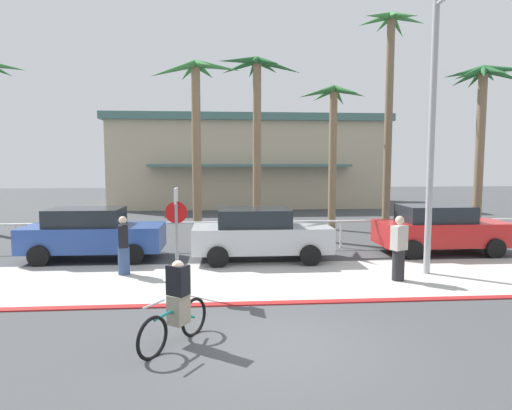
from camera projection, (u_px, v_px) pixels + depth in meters
name	position (u px, v px, depth m)	size (l,w,h in m)	color
ground_plane	(245.00, 242.00, 17.53)	(80.00, 80.00, 0.00)	#424447
sidewalk_strip	(256.00, 280.00, 11.77)	(44.00, 4.00, 0.02)	beige
curb_paint	(263.00, 303.00, 9.78)	(44.00, 0.24, 0.03)	maroon
building_backdrop	(246.00, 162.00, 33.62)	(19.63, 10.33, 6.50)	#BCAD8E
rail_fence	(247.00, 226.00, 15.96)	(21.09, 0.08, 1.04)	white
stop_sign_bike_lane	(176.00, 225.00, 10.36)	(0.52, 0.56, 2.56)	gray
streetlight_curb	(436.00, 121.00, 11.81)	(0.24, 2.54, 7.50)	#9EA0A5
palm_tree_1	(196.00, 111.00, 17.57)	(3.66, 2.63, 7.26)	#846B4C
palm_tree_2	(257.00, 104.00, 18.82)	(3.69, 2.79, 7.69)	#846B4C
palm_tree_3	(333.00, 124.00, 20.27)	(3.22, 3.37, 6.74)	#846B4C
palm_tree_4	(390.00, 77.00, 20.10)	(3.14, 3.06, 9.99)	#756047
palm_tree_5	(483.00, 105.00, 17.98)	(3.58, 3.09, 7.14)	#756047
car_blue_1	(93.00, 233.00, 14.22)	(4.40, 2.02, 1.69)	#284793
car_silver_2	(260.00, 234.00, 14.08)	(4.40, 2.02, 1.69)	#B2B7BC
car_red_3	(440.00, 229.00, 15.18)	(4.40, 2.02, 1.69)	red
cyclist_teal_0	(177.00, 305.00, 7.55)	(1.05, 1.55, 1.50)	black
pedestrian_0	(399.00, 251.00, 11.62)	(0.47, 0.43, 1.75)	#232326
pedestrian_1	(124.00, 248.00, 12.25)	(0.38, 0.45, 1.67)	#384C7A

